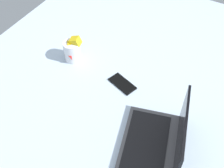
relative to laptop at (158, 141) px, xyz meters
The scene contains 4 objects.
bed_mattress 50.92cm from the laptop, 126.39° to the right, with size 180.00×140.00×18.00cm, color silver.
laptop is the anchor object (origin of this frame).
snack_cup 66.45cm from the laptop, 113.82° to the right, with size 9.41×9.52×14.57cm.
cell_phone 37.54cm from the laptop, 128.96° to the right, with size 6.80×14.00×0.80cm, color black.
Camera 1 is at (91.15, 53.25, 125.90)cm, focal length 46.41 mm.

